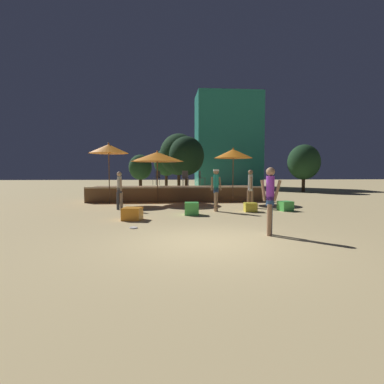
# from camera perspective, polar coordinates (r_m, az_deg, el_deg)

# --- Properties ---
(ground_plane) EXTENTS (120.00, 120.00, 0.00)m
(ground_plane) POSITION_cam_1_polar(r_m,az_deg,el_deg) (7.36, 2.98, -9.49)
(ground_plane) COLOR tan
(wooden_deck) EXTENTS (10.00, 3.17, 0.88)m
(wooden_deck) POSITION_cam_1_polar(r_m,az_deg,el_deg) (18.34, -3.27, -0.25)
(wooden_deck) COLOR brown
(wooden_deck) RESTS_ON ground
(patio_umbrella_0) EXTENTS (2.92, 2.92, 2.88)m
(patio_umbrella_0) POSITION_cam_1_polar(r_m,az_deg,el_deg) (16.68, -6.64, 6.68)
(patio_umbrella_0) COLOR brown
(patio_umbrella_0) RESTS_ON ground
(patio_umbrella_1) EXTENTS (2.13, 2.13, 3.04)m
(patio_umbrella_1) POSITION_cam_1_polar(r_m,az_deg,el_deg) (16.79, 7.85, 7.24)
(patio_umbrella_1) COLOR brown
(patio_umbrella_1) RESTS_ON ground
(patio_umbrella_2) EXTENTS (2.09, 2.09, 3.25)m
(patio_umbrella_2) POSITION_cam_1_polar(r_m,az_deg,el_deg) (16.69, -15.59, 7.91)
(patio_umbrella_2) COLOR brown
(patio_umbrella_2) RESTS_ON ground
(cube_seat_0) EXTENTS (0.58, 0.58, 0.50)m
(cube_seat_0) POSITION_cam_1_polar(r_m,az_deg,el_deg) (11.88, -0.08, -3.18)
(cube_seat_0) COLOR #4CC651
(cube_seat_0) RESTS_ON ground
(cube_seat_1) EXTENTS (0.73, 0.73, 0.44)m
(cube_seat_1) POSITION_cam_1_polar(r_m,az_deg,el_deg) (10.83, -11.31, -4.09)
(cube_seat_1) COLOR orange
(cube_seat_1) RESTS_ON ground
(cube_seat_2) EXTENTS (0.54, 0.54, 0.38)m
(cube_seat_2) POSITION_cam_1_polar(r_m,az_deg,el_deg) (13.08, 11.06, -2.86)
(cube_seat_2) COLOR yellow
(cube_seat_2) RESTS_ON ground
(cube_seat_3) EXTENTS (0.64, 0.64, 0.42)m
(cube_seat_3) POSITION_cam_1_polar(r_m,az_deg,el_deg) (13.77, 17.36, -2.56)
(cube_seat_3) COLOR #4CC651
(cube_seat_3) RESTS_ON ground
(person_0) EXTENTS (0.53, 0.30, 1.82)m
(person_0) POSITION_cam_1_polar(r_m,az_deg,el_deg) (8.25, 14.65, -1.06)
(person_0) COLOR #997051
(person_0) RESTS_ON ground
(person_1) EXTENTS (0.48, 0.31, 1.82)m
(person_1) POSITION_cam_1_polar(r_m,az_deg,el_deg) (12.89, 4.60, 0.91)
(person_1) COLOR #997051
(person_1) RESTS_ON ground
(person_2) EXTENTS (0.33, 0.44, 1.72)m
(person_2) POSITION_cam_1_polar(r_m,az_deg,el_deg) (13.85, -13.64, 0.54)
(person_2) COLOR tan
(person_2) RESTS_ON ground
(person_3) EXTENTS (0.31, 0.47, 1.81)m
(person_3) POSITION_cam_1_polar(r_m,az_deg,el_deg) (14.47, 11.05, 0.98)
(person_3) COLOR #997051
(person_3) RESTS_ON ground
(bistro_chair_0) EXTENTS (0.41, 0.41, 0.90)m
(bistro_chair_0) POSITION_cam_1_polar(r_m,az_deg,el_deg) (17.88, -1.30, 2.94)
(bistro_chair_0) COLOR #47474C
(bistro_chair_0) RESTS_ON wooden_deck
(bistro_chair_1) EXTENTS (0.48, 0.48, 0.90)m
(bistro_chair_1) POSITION_cam_1_polar(r_m,az_deg,el_deg) (19.19, -6.66, 2.97)
(bistro_chair_1) COLOR #2D3338
(bistro_chair_1) RESTS_ON wooden_deck
(bistro_chair_2) EXTENTS (0.44, 0.44, 0.90)m
(bistro_chair_2) POSITION_cam_1_polar(r_m,az_deg,el_deg) (19.02, 1.73, 2.99)
(bistro_chair_2) COLOR #47474C
(bistro_chair_2) RESTS_ON wooden_deck
(frisbee_disc) EXTENTS (0.25, 0.25, 0.03)m
(frisbee_disc) POSITION_cam_1_polar(r_m,az_deg,el_deg) (9.25, -11.09, -6.69)
(frisbee_disc) COLOR white
(frisbee_disc) RESTS_ON ground
(background_tree_0) EXTENTS (2.98, 2.98, 4.70)m
(background_tree_0) POSITION_cam_1_polar(r_m,az_deg,el_deg) (25.42, -1.07, 6.87)
(background_tree_0) COLOR #3D2B1C
(background_tree_0) RESTS_ON ground
(background_tree_1) EXTENTS (2.71, 2.71, 4.05)m
(background_tree_1) POSITION_cam_1_polar(r_m,az_deg,el_deg) (27.36, 20.53, 5.34)
(background_tree_1) COLOR #3D2B1C
(background_tree_1) RESTS_ON ground
(background_tree_2) EXTENTS (1.93, 1.93, 3.17)m
(background_tree_2) POSITION_cam_1_polar(r_m,az_deg,el_deg) (25.73, -9.82, 4.62)
(background_tree_2) COLOR #3D2B1C
(background_tree_2) RESTS_ON ground
(background_tree_3) EXTENTS (3.33, 3.33, 5.09)m
(background_tree_3) POSITION_cam_1_polar(r_m,az_deg,el_deg) (26.68, -2.53, 7.14)
(background_tree_3) COLOR #3D2B1C
(background_tree_3) RESTS_ON ground
(background_tree_4) EXTENTS (2.36, 2.36, 3.94)m
(background_tree_4) POSITION_cam_1_polar(r_m,az_deg,el_deg) (29.09, -4.93, 5.61)
(background_tree_4) COLOR #3D2B1C
(background_tree_4) RESTS_ON ground
(distant_building) EXTENTS (7.18, 4.65, 10.52)m
(distant_building) POSITION_cam_1_polar(r_m,az_deg,el_deg) (35.05, 6.78, 9.61)
(distant_building) COLOR teal
(distant_building) RESTS_ON ground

